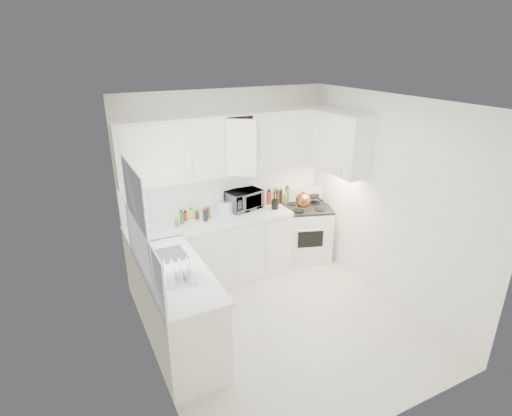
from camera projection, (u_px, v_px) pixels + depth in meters
floor at (282, 323)px, 4.90m from camera, size 3.20×3.20×0.00m
ceiling at (289, 103)px, 3.93m from camera, size 3.20×3.20×0.00m
wall_back at (227, 184)px, 5.74m from camera, size 3.00×0.00×3.00m
wall_front at (392, 302)px, 3.09m from camera, size 3.00×0.00×3.00m
wall_left at (146, 255)px, 3.79m from camera, size 0.00×3.20×3.20m
wall_right at (389, 203)px, 5.05m from camera, size 0.00×3.20×3.20m
window_blinds at (138, 217)px, 4.00m from camera, size 0.06×0.96×1.06m
lower_cabinets_back at (212, 252)px, 5.65m from camera, size 2.22×0.60×0.90m
lower_cabinets_left at (178, 311)px, 4.40m from camera, size 0.60×1.60×0.90m
countertop_back at (210, 221)px, 5.46m from camera, size 2.24×0.64×0.05m
countertop_left at (176, 272)px, 4.23m from camera, size 0.64×1.62×0.05m
backsplash_back at (228, 189)px, 5.76m from camera, size 2.98×0.02×0.55m
backsplash_left at (143, 253)px, 3.99m from camera, size 0.02×1.60×0.55m
upper_cabinets_back at (232, 173)px, 5.53m from camera, size 3.00×0.33×0.80m
upper_cabinets_right at (339, 172)px, 5.58m from camera, size 0.33×0.90×0.80m
sink at (165, 246)px, 4.46m from camera, size 0.42×0.38×0.30m
stove at (306, 226)px, 6.24m from camera, size 0.86×0.78×1.09m
tea_kettle at (303, 199)px, 5.84m from camera, size 0.32×0.29×0.25m
frying_pan at (311, 195)px, 6.29m from camera, size 0.28×0.45×0.04m
microwave at (244, 198)px, 5.74m from camera, size 0.54×0.37×0.33m
rice_cooker at (225, 206)px, 5.61m from camera, size 0.27×0.27×0.21m
paper_towel at (220, 201)px, 5.69m from camera, size 0.12×0.12×0.27m
utensil_crock at (275, 198)px, 5.73m from camera, size 0.14×0.14×0.33m
dish_rack at (176, 271)px, 4.00m from camera, size 0.41×0.34×0.21m
spice_left_0 at (174, 217)px, 5.35m from camera, size 0.06×0.06×0.13m
spice_left_1 at (181, 219)px, 5.30m from camera, size 0.06×0.06×0.13m
spice_left_2 at (185, 215)px, 5.41m from camera, size 0.06×0.06×0.13m
spice_left_3 at (192, 217)px, 5.37m from camera, size 0.06×0.06×0.13m
spice_left_4 at (195, 213)px, 5.47m from camera, size 0.06×0.06×0.13m
spice_left_5 at (203, 215)px, 5.43m from camera, size 0.06×0.06×0.13m
spice_left_6 at (206, 211)px, 5.53m from camera, size 0.06×0.06×0.13m
sauce_right_0 at (268, 197)px, 5.97m from camera, size 0.06×0.06×0.19m
sauce_right_1 at (273, 198)px, 5.94m from camera, size 0.06×0.06×0.19m
sauce_right_2 at (274, 196)px, 6.01m from camera, size 0.06×0.06×0.19m
sauce_right_3 at (280, 197)px, 5.99m from camera, size 0.06×0.06×0.19m
sauce_right_4 at (281, 195)px, 6.06m from camera, size 0.06×0.06×0.19m
sauce_right_5 at (286, 195)px, 6.03m from camera, size 0.06×0.06×0.19m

